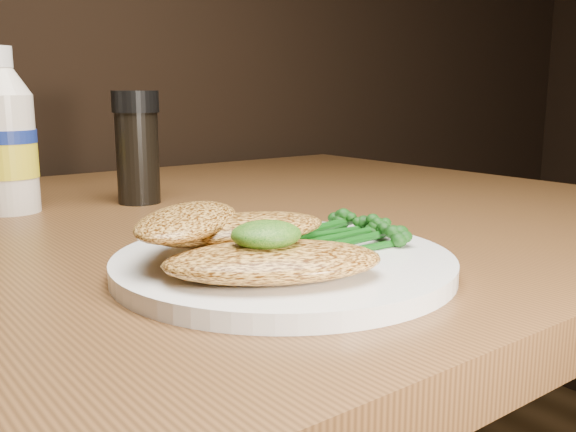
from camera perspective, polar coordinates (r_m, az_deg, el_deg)
plate at (r=0.45m, az=-0.40°, el=-4.27°), size 0.24×0.24×0.01m
chicken_front at (r=0.39m, az=-1.33°, el=-4.08°), size 0.16×0.13×0.02m
chicken_mid at (r=0.45m, az=-4.33°, el=-1.17°), size 0.14×0.09×0.02m
chicken_back at (r=0.44m, az=-9.00°, el=-0.43°), size 0.13×0.13×0.02m
pesto_front at (r=0.39m, az=-1.97°, el=-1.66°), size 0.05×0.05×0.02m
broccolini_bundle at (r=0.48m, az=3.97°, el=-1.52°), size 0.14×0.12×0.02m
mayo_bottle at (r=0.73m, az=-24.04°, el=6.98°), size 0.07×0.07×0.17m
pepper_grinder at (r=0.74m, az=-13.38°, el=5.99°), size 0.06×0.06×0.13m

